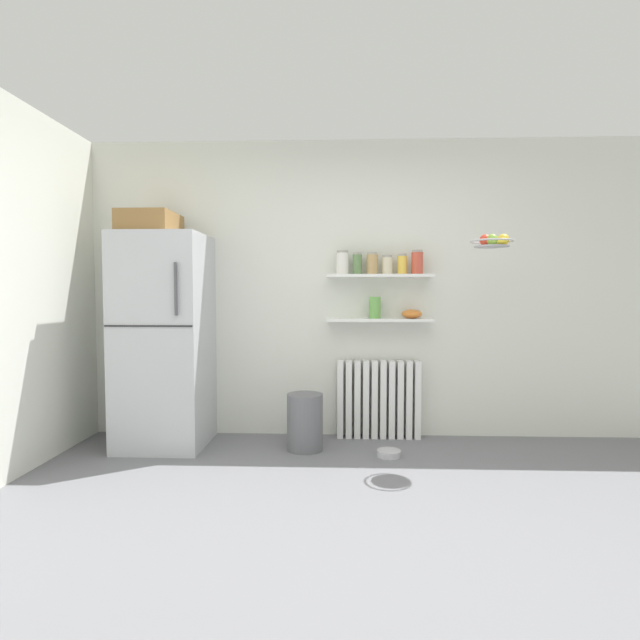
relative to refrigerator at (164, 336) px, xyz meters
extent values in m
plane|color=slate|center=(1.45, -1.15, -0.91)|extent=(7.04, 7.04, 0.00)
cube|color=silver|center=(1.45, 0.40, 0.39)|extent=(7.04, 0.10, 2.60)
cube|color=#B7BABF|center=(0.00, 0.00, -0.04)|extent=(0.69, 0.69, 1.75)
cube|color=#262628|center=(0.00, -0.35, 0.10)|extent=(0.68, 0.01, 0.01)
cylinder|color=#4C4C51|center=(0.23, -0.37, 0.38)|extent=(0.02, 0.02, 0.40)
cube|color=olive|center=(-0.10, 0.00, 0.92)|extent=(0.41, 0.49, 0.18)
cube|color=white|center=(1.46, 0.27, -0.57)|extent=(0.05, 0.12, 0.68)
cube|color=white|center=(1.54, 0.27, -0.57)|extent=(0.05, 0.12, 0.68)
cube|color=white|center=(1.61, 0.27, -0.57)|extent=(0.05, 0.12, 0.68)
cube|color=white|center=(1.68, 0.27, -0.57)|extent=(0.05, 0.12, 0.68)
cube|color=white|center=(1.76, 0.27, -0.57)|extent=(0.05, 0.12, 0.68)
cube|color=white|center=(1.83, 0.27, -0.57)|extent=(0.05, 0.12, 0.68)
cube|color=white|center=(1.91, 0.27, -0.57)|extent=(0.05, 0.12, 0.68)
cube|color=white|center=(1.98, 0.27, -0.57)|extent=(0.05, 0.12, 0.68)
cube|color=white|center=(2.06, 0.27, -0.57)|extent=(0.05, 0.12, 0.68)
cube|color=white|center=(2.13, 0.27, -0.57)|extent=(0.05, 0.12, 0.68)
cube|color=white|center=(1.80, 0.24, 0.12)|extent=(0.91, 0.22, 0.02)
cube|color=white|center=(1.80, 0.24, 0.50)|extent=(0.91, 0.22, 0.02)
cylinder|color=silver|center=(1.48, 0.24, 0.61)|extent=(0.11, 0.11, 0.18)
cylinder|color=gray|center=(1.48, 0.24, 0.71)|extent=(0.10, 0.10, 0.02)
cylinder|color=#5B7F4C|center=(1.61, 0.24, 0.60)|extent=(0.08, 0.08, 0.17)
cylinder|color=gray|center=(1.61, 0.24, 0.69)|extent=(0.07, 0.07, 0.02)
cylinder|color=tan|center=(1.73, 0.24, 0.60)|extent=(0.10, 0.10, 0.17)
cylinder|color=gray|center=(1.73, 0.24, 0.69)|extent=(0.09, 0.09, 0.02)
cylinder|color=beige|center=(1.86, 0.24, 0.59)|extent=(0.09, 0.09, 0.14)
cylinder|color=gray|center=(1.86, 0.24, 0.67)|extent=(0.08, 0.08, 0.02)
cylinder|color=yellow|center=(1.99, 0.24, 0.59)|extent=(0.08, 0.08, 0.15)
cylinder|color=gray|center=(1.99, 0.24, 0.68)|extent=(0.08, 0.08, 0.02)
cylinder|color=#C64C38|center=(2.12, 0.24, 0.61)|extent=(0.10, 0.10, 0.19)
cylinder|color=gray|center=(2.12, 0.24, 0.71)|extent=(0.09, 0.09, 0.02)
cylinder|color=#66A84C|center=(1.76, 0.24, 0.23)|extent=(0.10, 0.10, 0.19)
ellipsoid|color=orange|center=(2.07, 0.24, 0.17)|extent=(0.17, 0.17, 0.08)
cylinder|color=slate|center=(1.18, -0.09, -0.69)|extent=(0.29, 0.29, 0.45)
cylinder|color=#B7B7BC|center=(1.84, -0.24, -0.89)|extent=(0.18, 0.18, 0.05)
torus|color=#B2B2B7|center=(2.60, -0.22, 0.75)|extent=(0.32, 0.32, 0.01)
cylinder|color=#A8A8AD|center=(2.60, -0.22, 0.71)|extent=(0.26, 0.26, 0.01)
sphere|color=gold|center=(2.69, -0.24, 0.76)|extent=(0.09, 0.09, 0.09)
sphere|color=red|center=(2.61, -0.19, 0.75)|extent=(0.08, 0.08, 0.08)
sphere|color=red|center=(2.56, -0.21, 0.76)|extent=(0.09, 0.09, 0.09)
sphere|color=#7FAD38|center=(2.60, -0.25, 0.75)|extent=(0.09, 0.09, 0.09)
ellipsoid|color=yellow|center=(2.64, -0.25, 0.74)|extent=(0.16, 0.15, 0.06)
camera|label=1|loc=(1.46, -4.06, 0.35)|focal=28.01mm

